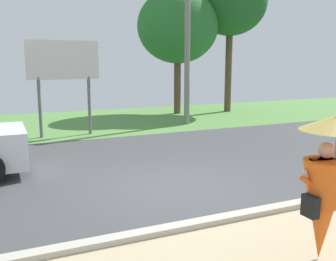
{
  "coord_description": "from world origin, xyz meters",
  "views": [
    {
      "loc": [
        -3.42,
        -7.38,
        2.79
      ],
      "look_at": [
        0.29,
        1.0,
        1.1
      ],
      "focal_mm": 40.78,
      "sensor_mm": 36.0,
      "label": 1
    }
  ],
  "objects": [
    {
      "name": "ground_plane",
      "position": [
        0.0,
        2.95,
        -0.05
      ],
      "size": [
        40.0,
        22.0,
        0.2
      ],
      "color": "#424244"
    },
    {
      "name": "tree_left_far",
      "position": [
        5.22,
        10.91,
        4.5
      ],
      "size": [
        4.16,
        4.16,
        6.41
      ],
      "color": "brown",
      "rests_on": "ground_plane"
    },
    {
      "name": "tree_right_mid",
      "position": [
        8.13,
        10.55,
        5.8
      ],
      "size": [
        3.88,
        3.88,
        7.61
      ],
      "color": "brown",
      "rests_on": "ground_plane"
    },
    {
      "name": "roadside_billboard",
      "position": [
        -1.21,
        7.05,
        2.55
      ],
      "size": [
        2.6,
        0.12,
        3.5
      ],
      "color": "slate",
      "rests_on": "ground_plane"
    },
    {
      "name": "monk_pedestrian",
      "position": [
        0.62,
        -3.65,
        1.11
      ],
      "size": [
        1.08,
        1.02,
        2.13
      ],
      "rotation": [
        0.0,
        0.0,
        0.01
      ],
      "color": "#E55B19",
      "rests_on": "ground_plane"
    },
    {
      "name": "utility_pole",
      "position": [
        4.13,
        7.62,
        3.74
      ],
      "size": [
        1.8,
        0.24,
        7.13
      ],
      "color": "gray",
      "rests_on": "ground_plane"
    }
  ]
}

